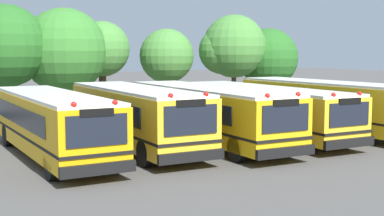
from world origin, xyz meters
name	(u,v)px	position (x,y,z in m)	size (l,w,h in m)	color
ground_plane	(205,142)	(0.00, 0.00, 0.00)	(160.00, 160.00, 0.00)	#514F4C
school_bus_0	(52,122)	(-6.88, 0.08, 1.37)	(2.49, 10.60, 2.60)	#EAA80C
school_bus_1	(135,115)	(-3.34, 0.17, 1.42)	(2.80, 10.24, 2.71)	yellow
school_bus_2	(206,112)	(-0.03, -0.13, 1.39)	(2.79, 11.49, 2.64)	yellow
school_bus_3	(263,109)	(3.32, 0.12, 1.33)	(2.77, 11.52, 2.52)	yellow
school_bus_4	(323,104)	(6.85, -0.22, 1.43)	(2.62, 10.74, 2.71)	yellow
tree_1	(4,46)	(-6.51, 11.00, 4.38)	(4.67, 4.67, 6.73)	#4C3823
tree_2	(67,51)	(-2.84, 11.26, 4.10)	(5.10, 5.10, 6.67)	#4C3823
tree_3	(102,49)	(-0.59, 11.47, 4.23)	(3.45, 3.45, 5.96)	#4C3823
tree_4	(167,55)	(3.59, 10.82, 3.84)	(3.53, 3.53, 5.56)	#4C3823
tree_5	(231,48)	(7.57, 9.31, 4.33)	(4.36, 4.17, 6.51)	#4C3823
tree_6	(267,57)	(10.37, 9.02, 3.69)	(4.08, 4.08, 5.66)	#4C3823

